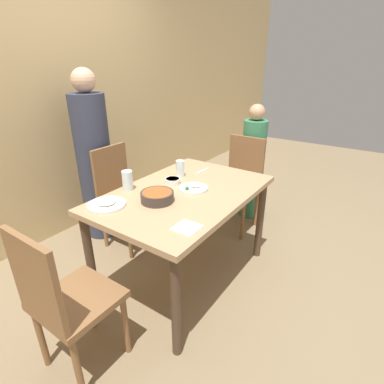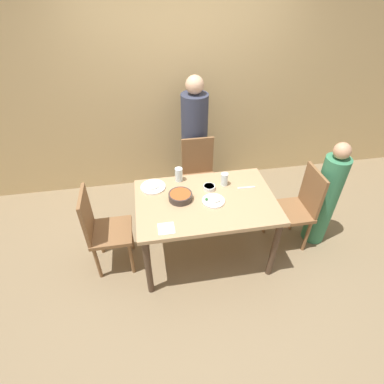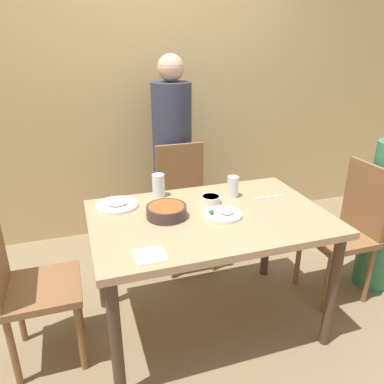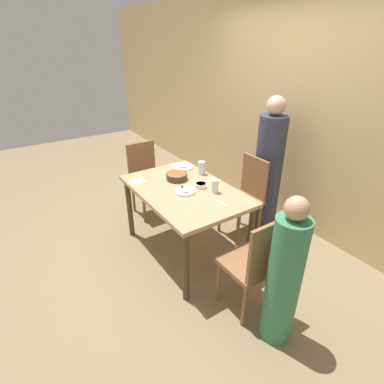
{
  "view_description": "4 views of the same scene",
  "coord_description": "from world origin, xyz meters",
  "px_view_note": "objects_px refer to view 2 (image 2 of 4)",
  "views": [
    {
      "loc": [
        -1.61,
        -1.17,
        1.65
      ],
      "look_at": [
        -0.0,
        -0.07,
        0.78
      ],
      "focal_mm": 28.0,
      "sensor_mm": 36.0,
      "label": 1
    },
    {
      "loc": [
        -0.5,
        -2.13,
        2.59
      ],
      "look_at": [
        -0.14,
        -0.01,
        0.89
      ],
      "focal_mm": 28.0,
      "sensor_mm": 36.0,
      "label": 2
    },
    {
      "loc": [
        -0.69,
        -1.78,
        1.69
      ],
      "look_at": [
        -0.14,
        -0.1,
        0.96
      ],
      "focal_mm": 35.0,
      "sensor_mm": 36.0,
      "label": 3
    },
    {
      "loc": [
        2.29,
        -1.43,
        2.11
      ],
      "look_at": [
        0.15,
        -0.01,
        0.79
      ],
      "focal_mm": 28.0,
      "sensor_mm": 36.0,
      "label": 4
    }
  ],
  "objects_px": {
    "person_adult": "(194,145)",
    "glass_water_tall": "(179,175)",
    "chair_child_spot": "(298,206)",
    "person_child": "(325,199)",
    "bowl_curry": "(180,196)",
    "chair_adult_spot": "(199,175)",
    "plate_rice_adult": "(214,201)"
  },
  "relations": [
    {
      "from": "bowl_curry",
      "to": "glass_water_tall",
      "type": "relative_size",
      "value": 1.54
    },
    {
      "from": "person_adult",
      "to": "bowl_curry",
      "type": "xyz_separation_m",
      "value": [
        -0.33,
        -1.05,
        0.06
      ]
    },
    {
      "from": "plate_rice_adult",
      "to": "person_child",
      "type": "bearing_deg",
      "value": 2.84
    },
    {
      "from": "bowl_curry",
      "to": "plate_rice_adult",
      "type": "relative_size",
      "value": 1.05
    },
    {
      "from": "person_child",
      "to": "bowl_curry",
      "type": "bearing_deg",
      "value": 178.97
    },
    {
      "from": "chair_child_spot",
      "to": "plate_rice_adult",
      "type": "xyz_separation_m",
      "value": [
        -0.94,
        -0.06,
        0.27
      ]
    },
    {
      "from": "chair_child_spot",
      "to": "person_child",
      "type": "relative_size",
      "value": 0.76
    },
    {
      "from": "bowl_curry",
      "to": "plate_rice_adult",
      "type": "distance_m",
      "value": 0.32
    },
    {
      "from": "chair_child_spot",
      "to": "glass_water_tall",
      "type": "relative_size",
      "value": 6.47
    },
    {
      "from": "bowl_curry",
      "to": "plate_rice_adult",
      "type": "xyz_separation_m",
      "value": [
        0.3,
        -0.09,
        -0.02
      ]
    },
    {
      "from": "person_adult",
      "to": "person_child",
      "type": "distance_m",
      "value": 1.63
    },
    {
      "from": "person_child",
      "to": "glass_water_tall",
      "type": "distance_m",
      "value": 1.56
    },
    {
      "from": "chair_child_spot",
      "to": "person_adult",
      "type": "distance_m",
      "value": 1.44
    },
    {
      "from": "person_adult",
      "to": "person_child",
      "type": "xyz_separation_m",
      "value": [
        1.21,
        -1.08,
        -0.16
      ]
    },
    {
      "from": "chair_child_spot",
      "to": "bowl_curry",
      "type": "bearing_deg",
      "value": -91.27
    },
    {
      "from": "person_adult",
      "to": "glass_water_tall",
      "type": "distance_m",
      "value": 0.81
    },
    {
      "from": "person_child",
      "to": "plate_rice_adult",
      "type": "bearing_deg",
      "value": -177.16
    },
    {
      "from": "person_child",
      "to": "bowl_curry",
      "type": "relative_size",
      "value": 5.51
    },
    {
      "from": "bowl_curry",
      "to": "person_child",
      "type": "bearing_deg",
      "value": -1.03
    },
    {
      "from": "person_adult",
      "to": "chair_child_spot",
      "type": "bearing_deg",
      "value": -49.68
    },
    {
      "from": "glass_water_tall",
      "to": "person_adult",
      "type": "bearing_deg",
      "value": 68.33
    },
    {
      "from": "chair_adult_spot",
      "to": "chair_child_spot",
      "type": "distance_m",
      "value": 1.19
    },
    {
      "from": "chair_adult_spot",
      "to": "chair_child_spot",
      "type": "relative_size",
      "value": 1.0
    },
    {
      "from": "chair_child_spot",
      "to": "person_adult",
      "type": "bearing_deg",
      "value": -139.68
    },
    {
      "from": "person_adult",
      "to": "bowl_curry",
      "type": "distance_m",
      "value": 1.1
    },
    {
      "from": "chair_adult_spot",
      "to": "glass_water_tall",
      "type": "bearing_deg",
      "value": -125.31
    },
    {
      "from": "bowl_curry",
      "to": "glass_water_tall",
      "type": "height_order",
      "value": "glass_water_tall"
    },
    {
      "from": "chair_child_spot",
      "to": "glass_water_tall",
      "type": "distance_m",
      "value": 1.3
    },
    {
      "from": "person_adult",
      "to": "bowl_curry",
      "type": "relative_size",
      "value": 7.06
    },
    {
      "from": "person_adult",
      "to": "glass_water_tall",
      "type": "height_order",
      "value": "person_adult"
    },
    {
      "from": "chair_adult_spot",
      "to": "glass_water_tall",
      "type": "distance_m",
      "value": 0.61
    },
    {
      "from": "chair_adult_spot",
      "to": "person_child",
      "type": "distance_m",
      "value": 1.43
    }
  ]
}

